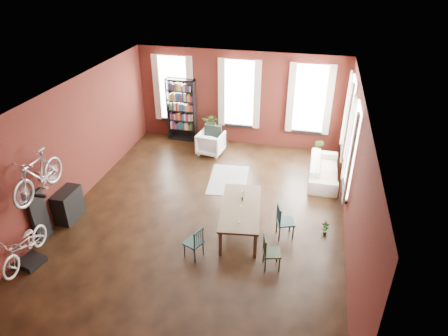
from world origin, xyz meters
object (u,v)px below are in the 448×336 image
(dining_chair_d, at_px, (285,222))
(cream_sofa, at_px, (324,167))
(dining_chair_b, at_px, (236,207))
(console_table, at_px, (68,205))
(plant_stand, at_px, (212,138))
(dining_chair_c, at_px, (272,253))
(dining_chair_a, at_px, (194,242))
(white_armchair, at_px, (211,142))
(bike_trainer, at_px, (31,262))
(bookshelf, at_px, (182,110))
(bicycle_floor, at_px, (20,232))
(dining_table, at_px, (240,218))

(dining_chair_d, distance_m, cream_sofa, 3.10)
(dining_chair_b, height_order, console_table, console_table)
(plant_stand, bearing_deg, dining_chair_c, -63.29)
(dining_chair_a, bearing_deg, dining_chair_b, 179.62)
(white_armchair, xyz_separation_m, plant_stand, (-0.11, 0.57, -0.15))
(dining_chair_a, distance_m, dining_chair_b, 1.68)
(dining_chair_b, height_order, dining_chair_c, dining_chair_c)
(bike_trainer, relative_size, plant_stand, 0.89)
(dining_chair_d, relative_size, console_table, 1.07)
(bookshelf, relative_size, plant_stand, 4.16)
(dining_chair_c, xyz_separation_m, dining_chair_d, (0.17, 1.11, 0.03))
(white_armchair, bearing_deg, bicycle_floor, 74.93)
(bookshelf, relative_size, bike_trainer, 4.67)
(dining_chair_b, height_order, white_armchair, white_armchair)
(dining_chair_a, xyz_separation_m, bicycle_floor, (-3.39, -1.10, 0.51))
(dining_chair_b, distance_m, dining_chair_c, 1.85)
(bookshelf, distance_m, bicycle_floor, 7.05)
(dining_chair_d, height_order, white_armchair, dining_chair_d)
(dining_chair_c, bearing_deg, dining_chair_d, -24.13)
(bike_trainer, height_order, bicycle_floor, bicycle_floor)
(cream_sofa, bearing_deg, console_table, 119.33)
(dining_chair_d, xyz_separation_m, cream_sofa, (0.85, 2.98, -0.02))
(dining_chair_b, xyz_separation_m, cream_sofa, (2.10, 2.60, 0.01))
(dining_table, xyz_separation_m, cream_sofa, (1.92, 2.99, 0.06))
(plant_stand, relative_size, bicycle_floor, 0.34)
(white_armchair, bearing_deg, dining_chair_b, 121.48)
(dining_chair_a, relative_size, dining_chair_d, 0.91)
(cream_sofa, bearing_deg, plant_stand, 69.46)
(dining_chair_b, distance_m, console_table, 4.23)
(cream_sofa, height_order, bike_trainer, cream_sofa)
(plant_stand, bearing_deg, bicycle_floor, -109.26)
(bookshelf, xyz_separation_m, console_table, (-1.28, -5.20, -0.70))
(dining_table, height_order, dining_chair_d, dining_chair_d)
(cream_sofa, bearing_deg, dining_chair_d, 164.17)
(dining_chair_a, distance_m, dining_chair_d, 2.23)
(dining_table, height_order, bookshelf, bookshelf)
(dining_chair_c, distance_m, bookshelf, 7.04)
(dining_chair_c, xyz_separation_m, bookshelf, (-3.93, 5.80, 0.70))
(bike_trainer, xyz_separation_m, bicycle_floor, (-0.00, -0.03, 0.84))
(dining_chair_b, distance_m, bookshelf, 5.20)
(bookshelf, xyz_separation_m, cream_sofa, (4.95, -1.70, -0.69))
(dining_chair_b, bearing_deg, dining_chair_c, 30.86)
(bookshelf, bearing_deg, dining_chair_c, -55.87)
(cream_sofa, distance_m, bicycle_floor, 8.09)
(plant_stand, bearing_deg, dining_chair_d, -56.19)
(white_armchair, bearing_deg, bookshelf, -27.26)
(dining_chair_a, bearing_deg, bookshelf, -137.35)
(bookshelf, bearing_deg, dining_table, -57.12)
(bicycle_floor, bearing_deg, dining_chair_d, 19.19)
(white_armchair, relative_size, bike_trainer, 1.74)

